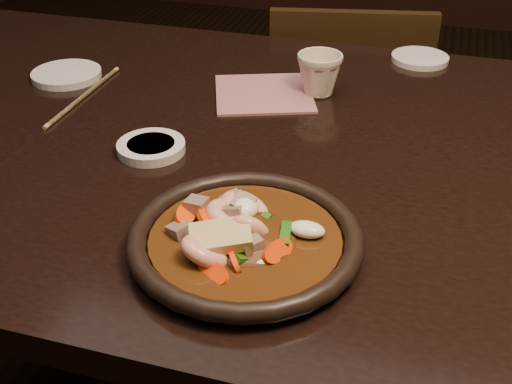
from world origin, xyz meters
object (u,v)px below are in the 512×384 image
(chair, at_px, (341,139))
(plate, at_px, (245,240))
(tea_cup, at_px, (319,73))
(table, at_px, (260,183))

(chair, height_order, plate, chair)
(chair, relative_size, tea_cup, 10.29)
(table, distance_m, chair, 0.68)
(chair, xyz_separation_m, plate, (0.02, -0.89, 0.33))
(chair, distance_m, plate, 0.95)
(plate, distance_m, tea_cup, 0.45)
(chair, bearing_deg, plate, 79.91)
(chair, xyz_separation_m, tea_cup, (0.02, -0.44, 0.36))
(plate, xyz_separation_m, tea_cup, (-0.01, 0.45, 0.02))
(chair, height_order, tea_cup, tea_cup)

